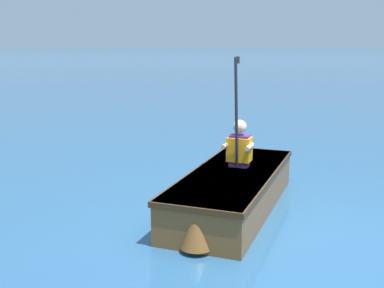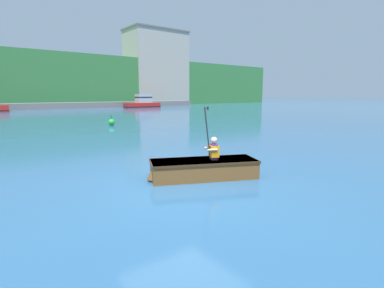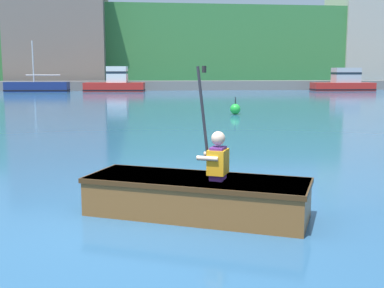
# 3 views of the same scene
# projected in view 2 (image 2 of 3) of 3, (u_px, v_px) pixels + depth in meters

# --- Properties ---
(ground_plane) EXTENTS (300.00, 300.00, 0.00)m
(ground_plane) POSITION_uv_depth(u_px,v_px,m) (183.00, 187.00, 7.05)
(ground_plane) COLOR #28567F
(waterfront_tower_far) EXTENTS (12.23, 7.33, 15.09)m
(waterfront_tower_far) POSITION_uv_depth(u_px,v_px,m) (157.00, 68.00, 62.56)
(waterfront_tower_far) COLOR #B2A899
(waterfront_tower_far) RESTS_ON ground
(moored_boat_dock_west_inner) EXTENTS (5.87, 2.23, 2.16)m
(moored_boat_dock_west_inner) POSITION_uv_depth(u_px,v_px,m) (143.00, 103.00, 48.77)
(moored_boat_dock_west_inner) COLOR red
(moored_boat_dock_west_inner) RESTS_ON ground
(rowboat_foreground) EXTENTS (2.90, 2.04, 0.48)m
(rowboat_foreground) POSITION_uv_depth(u_px,v_px,m) (202.00, 168.00, 7.76)
(rowboat_foreground) COLOR brown
(rowboat_foreground) RESTS_ON ground
(person_paddler) EXTENTS (0.43, 0.43, 1.37)m
(person_paddler) POSITION_uv_depth(u_px,v_px,m) (214.00, 149.00, 7.74)
(person_paddler) COLOR #592672
(person_paddler) RESTS_ON rowboat_foreground
(channel_buoy) EXTENTS (0.44, 0.44, 0.72)m
(channel_buoy) POSITION_uv_depth(u_px,v_px,m) (112.00, 122.00, 20.88)
(channel_buoy) COLOR green
(channel_buoy) RESTS_ON ground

